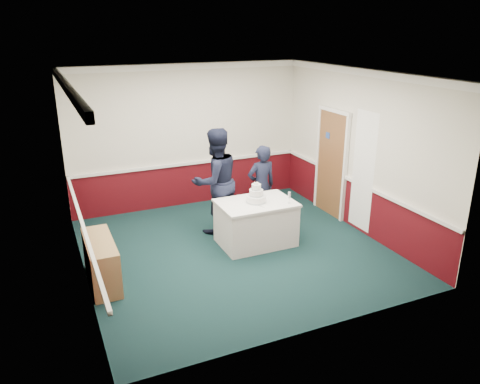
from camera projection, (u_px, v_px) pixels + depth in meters
name	position (u px, v px, depth m)	size (l,w,h in m)	color
ground	(235.00, 250.00, 8.17)	(5.00, 5.00, 0.00)	#132A2E
room_shell	(225.00, 132.00, 8.07)	(5.00, 5.00, 3.00)	silver
sideboard	(102.00, 262.00, 7.02)	(0.41, 1.20, 0.70)	tan
cake_table	(256.00, 222.00, 8.29)	(1.32, 0.92, 0.79)	white
wedding_cake	(256.00, 196.00, 8.13)	(0.35, 0.35, 0.36)	white
cake_knife	(260.00, 206.00, 7.98)	(0.01, 0.22, 0.01)	silver
champagne_flute	(289.00, 196.00, 8.07)	(0.05, 0.05, 0.21)	silver
person_man	(216.00, 181.00, 8.61)	(0.96, 0.75, 1.98)	black
person_woman	(261.00, 186.00, 8.93)	(0.58, 0.38, 1.60)	black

